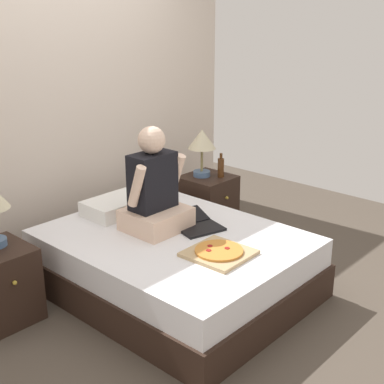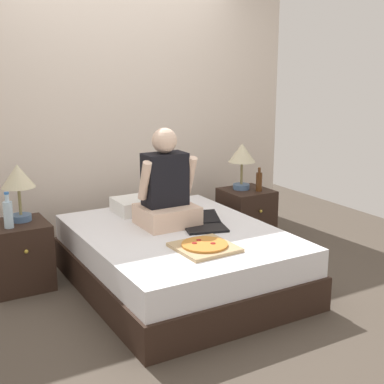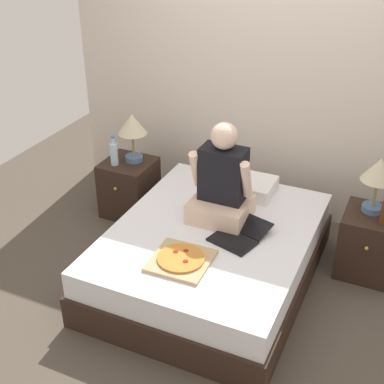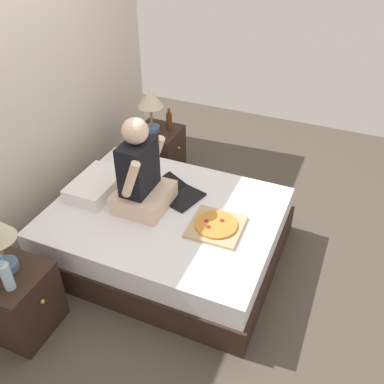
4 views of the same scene
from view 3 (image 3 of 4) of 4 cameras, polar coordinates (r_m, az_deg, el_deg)
The scene contains 12 objects.
ground_plane at distance 4.29m, azimuth 2.03°, elevation -9.17°, with size 5.81×5.81×0.00m, color #4C4238.
wall_back at distance 4.79m, azimuth 8.43°, elevation 11.86°, with size 3.81×0.12×2.50m, color beige.
bed at distance 4.15m, azimuth 2.09°, elevation -6.72°, with size 1.47×1.86×0.46m.
nightstand_left at distance 5.01m, azimuth -6.70°, elevation 0.50°, with size 0.44×0.47×0.53m.
lamp_on_left_nightstand at distance 4.77m, azimuth -6.39°, elevation 6.87°, with size 0.26×0.26×0.45m.
water_bottle at distance 4.81m, azimuth -8.32°, elevation 4.12°, with size 0.07×0.07×0.28m.
nightstand_right at distance 4.44m, azimuth 18.36°, elevation -5.22°, with size 0.44×0.47×0.53m.
lamp_on_right_nightstand at distance 4.19m, azimuth 19.32°, elevation 1.89°, with size 0.26×0.26×0.45m.
pillow at distance 4.51m, azimuth 5.47°, elevation 0.77°, with size 0.52×0.34×0.12m, color white.
person_seated at distance 4.03m, azimuth 3.22°, elevation 0.80°, with size 0.47×0.40×0.78m.
laptop at distance 3.93m, azimuth 4.95°, elevation -4.66°, with size 0.42×0.49×0.07m.
pizza_box at distance 3.68m, azimuth -1.19°, elevation -7.24°, with size 0.41×0.41×0.04m.
Camera 3 is at (1.25, -3.10, 2.69)m, focal length 50.00 mm.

